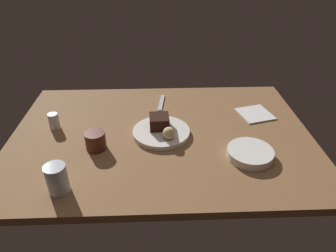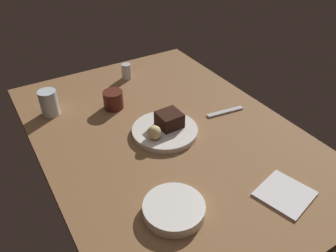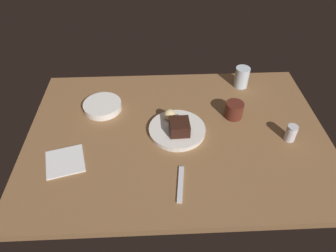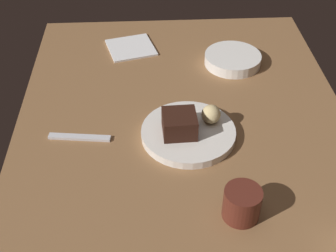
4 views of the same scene
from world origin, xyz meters
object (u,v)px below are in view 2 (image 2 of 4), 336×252
Objects in this scene: water_glass at (49,103)px; folded_napkin at (285,194)px; bread_roll at (154,132)px; chocolate_cake_slice at (169,119)px; coffee_cup at (113,100)px; salt_shaker at (127,71)px; side_bowl at (174,209)px; dessert_plate at (165,131)px; dessert_spoon at (225,112)px.

folded_napkin is at bearing -149.05° from water_glass.
bread_roll is at bearing -144.88° from water_glass.
folded_napkin is at bearing -164.39° from chocolate_cake_slice.
chocolate_cake_slice reaches higher than coffee_cup.
salt_shaker reaches higher than side_bowl.
dessert_plate reaches higher than folded_napkin.
side_bowl is 2.18× the size of coffee_cup.
dessert_spoon is at bearing -16.22° from folded_napkin.
coffee_cup reaches higher than folded_napkin.
chocolate_cake_slice is 0.81× the size of water_glass.
side_bowl is 56.59cm from coffee_cup.
water_glass reaches higher than dessert_plate.
dessert_plate is 4.87× the size of bread_roll.
salt_shaker is at bearing 5.25° from folded_napkin.
dessert_plate is 35.49cm from side_bowl.
bread_roll is at bearing 113.91° from chocolate_cake_slice.
dessert_plate is 2.34× the size of water_glass.
folded_napkin is (-66.50, -22.57, -3.15)cm from coffee_cup.
coffee_cup is at bearing 18.75° from folded_napkin.
chocolate_cake_slice is 1.04× the size of coffee_cup.
chocolate_cake_slice is 43.24cm from salt_shaker.
bread_roll reaches higher than folded_napkin.
water_glass is 65.75cm from side_bowl.
side_bowl is at bearing 163.58° from salt_shaker.
water_glass is 0.59× the size of side_bowl.
salt_shaker is at bearing -37.39° from coffee_cup.
bread_roll is at bearing -174.28° from coffee_cup.
water_glass is (35.28, 24.81, 0.55)cm from bread_roll.
coffee_cup reaches higher than salt_shaker.
bread_roll is 0.28× the size of side_bowl.
folded_napkin is at bearing -99.11° from dessert_spoon.
water_glass is (-11.27, 36.77, 1.54)cm from salt_shaker.
salt_shaker is 24.21cm from coffee_cup.
coffee_cup is at bearing 24.10° from chocolate_cake_slice.
dessert_spoon is at bearing -91.66° from dessert_plate.
chocolate_cake_slice is at bearing -29.36° from side_bowl.
bread_roll is at bearing 117.86° from dessert_plate.
side_bowl is at bearing 150.64° from chocolate_cake_slice.
dessert_plate is at bearing -62.14° from bread_roll.
dessert_plate is at bearing -160.97° from coffee_cup.
dessert_plate is 3.36× the size of salt_shaker.
chocolate_cake_slice reaches higher than side_bowl.
bread_roll reaches higher than dessert_spoon.
dessert_spoon is 43.14cm from folded_napkin.
chocolate_cake_slice is 24.38cm from dessert_spoon.
salt_shaker reaches higher than dessert_spoon.
bread_roll is 0.62× the size of coffee_cup.
coffee_cup is at bearing 142.61° from salt_shaker.
water_glass is 65.78cm from dessert_spoon.
chocolate_cake_slice is at bearing 15.61° from folded_napkin.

